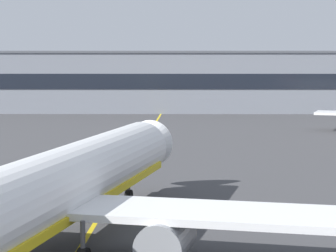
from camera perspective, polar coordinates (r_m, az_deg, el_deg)
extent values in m
cube|color=yellow|center=(54.81, -4.26, -5.11)|extent=(5.74, 179.93, 0.01)
cylinder|color=white|center=(35.54, -9.83, -5.23)|extent=(11.61, 35.96, 3.80)
cone|color=white|center=(53.63, -1.80, -1.55)|extent=(4.09, 3.33, 3.61)
cube|color=gold|center=(35.75, -9.80, -6.88)|extent=(10.90, 33.13, 0.44)
cube|color=black|center=(51.73, -2.34, -1.07)|extent=(3.02, 1.70, 0.60)
cube|color=white|center=(36.25, -9.44, -6.39)|extent=(32.27, 11.71, 0.36)
cylinder|color=gray|center=(33.73, -0.16, -9.33)|extent=(3.03, 4.02, 2.30)
cylinder|color=black|center=(35.48, 0.53, -8.59)|extent=(1.95, 0.60, 1.95)
cylinder|color=#4C4C51|center=(49.36, -3.22, -4.54)|extent=(0.24, 0.24, 1.60)
cylinder|color=black|center=(49.55, -3.22, -5.71)|extent=(0.59, 0.97, 0.90)
cylinder|color=#4C4C51|center=(33.16, -6.95, -9.02)|extent=(0.24, 0.24, 1.60)
cone|color=orange|center=(52.23, -6.69, -5.36)|extent=(0.36, 0.36, 0.55)
cylinder|color=white|center=(52.22, -6.69, -5.33)|extent=(0.23, 0.23, 0.07)
cube|color=orange|center=(52.27, -6.69, -5.64)|extent=(0.44, 0.44, 0.03)
cube|color=gray|center=(134.21, 2.38, 3.55)|extent=(120.11, 12.00, 11.16)
cube|color=black|center=(128.15, 2.48, 3.64)|extent=(115.31, 0.12, 2.80)
cube|color=#595C63|center=(134.14, 2.39, 6.02)|extent=(120.51, 12.40, 0.40)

